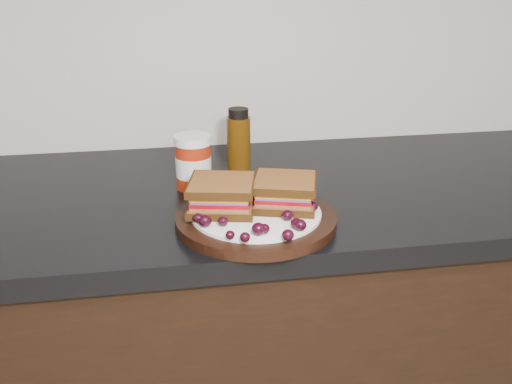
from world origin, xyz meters
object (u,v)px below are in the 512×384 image
at_px(plate, 256,219).
at_px(sandwich_left, 222,195).
at_px(oil_bottle, 239,141).
at_px(condiment_jar, 193,162).

xyz_separation_m(plate, sandwich_left, (-0.06, 0.02, 0.04)).
distance_m(sandwich_left, oil_bottle, 0.25).
bearing_deg(oil_bottle, plate, -91.61).
relative_size(condiment_jar, oil_bottle, 0.78).
distance_m(condiment_jar, oil_bottle, 0.13).
height_order(sandwich_left, condiment_jar, condiment_jar).
bearing_deg(oil_bottle, sandwich_left, -104.61).
height_order(plate, sandwich_left, sandwich_left).
distance_m(plate, condiment_jar, 0.22).
xyz_separation_m(plate, condiment_jar, (-0.09, 0.19, 0.05)).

